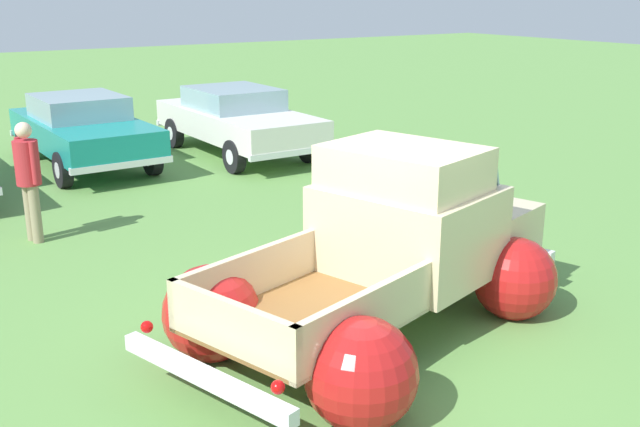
{
  "coord_description": "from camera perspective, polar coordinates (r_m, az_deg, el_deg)",
  "views": [
    {
      "loc": [
        -4.31,
        -5.66,
        3.47
      ],
      "look_at": [
        0.0,
        0.94,
        1.09
      ],
      "focal_mm": 41.78,
      "sensor_mm": 36.0,
      "label": 1
    }
  ],
  "objects": [
    {
      "name": "ground_plane",
      "position": [
        7.91,
        3.77,
        -9.22
      ],
      "size": [
        80.0,
        80.0,
        0.0
      ],
      "primitive_type": "plane",
      "color": "#609347"
    },
    {
      "name": "vintage_pickup_truck",
      "position": [
        7.91,
        5.57,
        -3.32
      ],
      "size": [
        4.97,
        3.7,
        1.96
      ],
      "rotation": [
        0.0,
        0.0,
        0.29
      ],
      "color": "black",
      "rests_on": "ground"
    },
    {
      "name": "show_car_1",
      "position": [
        15.77,
        -17.72,
        6.24
      ],
      "size": [
        1.99,
        4.45,
        1.43
      ],
      "rotation": [
        0.0,
        0.0,
        -1.55
      ],
      "color": "black",
      "rests_on": "ground"
    },
    {
      "name": "show_car_2",
      "position": [
        16.28,
        -6.38,
        7.26
      ],
      "size": [
        1.95,
        4.68,
        1.43
      ],
      "rotation": [
        0.0,
        0.0,
        -1.57
      ],
      "color": "black",
      "rests_on": "ground"
    },
    {
      "name": "spectator_0",
      "position": [
        11.19,
        -21.44,
        2.81
      ],
      "size": [
        0.41,
        0.54,
        1.72
      ],
      "rotation": [
        0.0,
        0.0,
        3.36
      ],
      "color": "gray",
      "rests_on": "ground"
    },
    {
      "name": "lane_cone_0",
      "position": [
        10.14,
        14.41,
        -1.87
      ],
      "size": [
        0.36,
        0.36,
        0.63
      ],
      "color": "black",
      "rests_on": "ground"
    }
  ]
}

